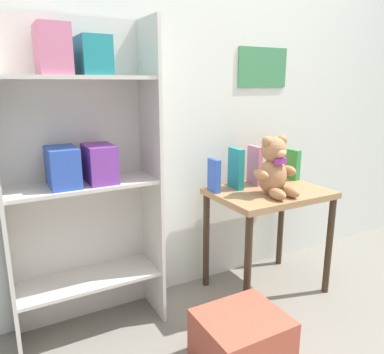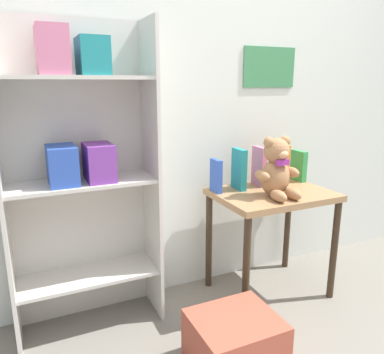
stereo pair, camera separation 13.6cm
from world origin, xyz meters
name	(u,v)px [view 1 (the left image)]	position (x,y,z in m)	size (l,w,h in m)	color
wall_back	(210,84)	(0.00, 1.52, 1.25)	(4.80, 0.07, 2.50)	silver
bookshelf_side	(79,162)	(-0.83, 1.37, 0.89)	(0.73, 0.29, 1.57)	beige
display_table	(268,206)	(0.22, 1.20, 0.55)	(0.67, 0.49, 0.64)	#9E754C
teddy_bear	(274,168)	(0.19, 1.12, 0.80)	(0.26, 0.23, 0.33)	#A8754C
book_standing_blue	(214,176)	(-0.08, 1.33, 0.74)	(0.03, 0.10, 0.19)	#2D51B7
book_standing_teal	(236,169)	(0.07, 1.33, 0.77)	(0.04, 0.12, 0.24)	teal
book_standing_pink	(255,165)	(0.22, 1.35, 0.76)	(0.03, 0.12, 0.24)	#D17093
book_standing_orange	(276,163)	(0.38, 1.32, 0.77)	(0.04, 0.11, 0.25)	orange
book_standing_green	(292,164)	(0.53, 1.34, 0.74)	(0.04, 0.12, 0.20)	#33934C
storage_bin	(242,340)	(-0.30, 0.73, 0.12)	(0.38, 0.33, 0.25)	#AD4C38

